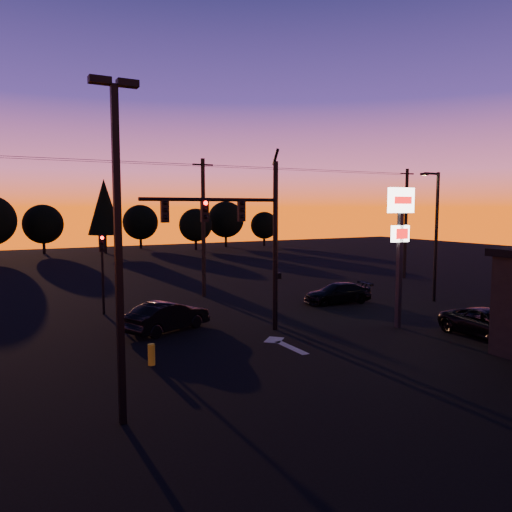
{
  "coord_description": "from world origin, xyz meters",
  "views": [
    {
      "loc": [
        -10.58,
        -16.21,
        5.86
      ],
      "look_at": [
        1.0,
        5.0,
        3.5
      ],
      "focal_mm": 35.0,
      "sensor_mm": 36.0,
      "label": 1
    }
  ],
  "objects_px": {
    "traffic_signal_mast": "(245,228)",
    "secondary_signal": "(102,263)",
    "pylon_sign": "(400,227)",
    "bollard": "(151,355)",
    "parking_lot_light": "(118,230)",
    "car_right": "(337,293)",
    "suv_parked": "(491,324)",
    "streetlight": "(435,231)",
    "car_mid": "(168,316)"
  },
  "relations": [
    {
      "from": "traffic_signal_mast",
      "to": "bollard",
      "type": "relative_size",
      "value": 10.72
    },
    {
      "from": "streetlight",
      "to": "suv_parked",
      "type": "relative_size",
      "value": 1.73
    },
    {
      "from": "traffic_signal_mast",
      "to": "car_right",
      "type": "distance_m",
      "value": 10.22
    },
    {
      "from": "pylon_sign",
      "to": "car_mid",
      "type": "height_order",
      "value": "pylon_sign"
    },
    {
      "from": "parking_lot_light",
      "to": "secondary_signal",
      "type": "bearing_deg",
      "value": 80.21
    },
    {
      "from": "bollard",
      "to": "car_mid",
      "type": "height_order",
      "value": "car_mid"
    },
    {
      "from": "secondary_signal",
      "to": "parking_lot_light",
      "type": "relative_size",
      "value": 0.48
    },
    {
      "from": "streetlight",
      "to": "bollard",
      "type": "height_order",
      "value": "streetlight"
    },
    {
      "from": "pylon_sign",
      "to": "bollard",
      "type": "distance_m",
      "value": 13.12
    },
    {
      "from": "pylon_sign",
      "to": "car_right",
      "type": "xyz_separation_m",
      "value": [
        1.29,
        6.42,
        -4.3
      ]
    },
    {
      "from": "bollard",
      "to": "car_mid",
      "type": "relative_size",
      "value": 0.19
    },
    {
      "from": "car_mid",
      "to": "suv_parked",
      "type": "relative_size",
      "value": 0.93
    },
    {
      "from": "traffic_signal_mast",
      "to": "parking_lot_light",
      "type": "distance_m",
      "value": 10.19
    },
    {
      "from": "parking_lot_light",
      "to": "pylon_sign",
      "type": "bearing_deg",
      "value": 17.23
    },
    {
      "from": "car_mid",
      "to": "car_right",
      "type": "xyz_separation_m",
      "value": [
        11.41,
        1.69,
        -0.09
      ]
    },
    {
      "from": "pylon_sign",
      "to": "suv_parked",
      "type": "bearing_deg",
      "value": -57.5
    },
    {
      "from": "parking_lot_light",
      "to": "bollard",
      "type": "distance_m",
      "value": 7.01
    },
    {
      "from": "streetlight",
      "to": "car_mid",
      "type": "height_order",
      "value": "streetlight"
    },
    {
      "from": "car_right",
      "to": "streetlight",
      "type": "bearing_deg",
      "value": 75.01
    },
    {
      "from": "car_mid",
      "to": "bollard",
      "type": "bearing_deg",
      "value": 131.34
    },
    {
      "from": "secondary_signal",
      "to": "suv_parked",
      "type": "xyz_separation_m",
      "value": [
        14.22,
        -13.47,
        -2.22
      ]
    },
    {
      "from": "secondary_signal",
      "to": "bollard",
      "type": "height_order",
      "value": "secondary_signal"
    },
    {
      "from": "secondary_signal",
      "to": "parking_lot_light",
      "type": "xyz_separation_m",
      "value": [
        -2.5,
        -14.49,
        2.41
      ]
    },
    {
      "from": "streetlight",
      "to": "bollard",
      "type": "distance_m",
      "value": 20.04
    },
    {
      "from": "pylon_sign",
      "to": "suv_parked",
      "type": "xyz_separation_m",
      "value": [
        2.22,
        -3.48,
        -4.27
      ]
    },
    {
      "from": "pylon_sign",
      "to": "bollard",
      "type": "relative_size",
      "value": 8.5
    },
    {
      "from": "pylon_sign",
      "to": "car_right",
      "type": "distance_m",
      "value": 7.83
    },
    {
      "from": "secondary_signal",
      "to": "pylon_sign",
      "type": "bearing_deg",
      "value": -39.77
    },
    {
      "from": "parking_lot_light",
      "to": "streetlight",
      "type": "height_order",
      "value": "parking_lot_light"
    },
    {
      "from": "traffic_signal_mast",
      "to": "secondary_signal",
      "type": "height_order",
      "value": "traffic_signal_mast"
    },
    {
      "from": "traffic_signal_mast",
      "to": "car_right",
      "type": "relative_size",
      "value": 2.02
    },
    {
      "from": "pylon_sign",
      "to": "car_mid",
      "type": "distance_m",
      "value": 11.93
    },
    {
      "from": "parking_lot_light",
      "to": "bollard",
      "type": "xyz_separation_m",
      "value": [
        2.18,
        4.55,
        -4.87
      ]
    },
    {
      "from": "parking_lot_light",
      "to": "car_right",
      "type": "distance_m",
      "value": 19.75
    },
    {
      "from": "car_right",
      "to": "suv_parked",
      "type": "distance_m",
      "value": 9.94
    },
    {
      "from": "car_right",
      "to": "pylon_sign",
      "type": "bearing_deg",
      "value": -3.12
    },
    {
      "from": "secondary_signal",
      "to": "car_mid",
      "type": "relative_size",
      "value": 1.01
    },
    {
      "from": "bollard",
      "to": "secondary_signal",
      "type": "bearing_deg",
      "value": 88.15
    },
    {
      "from": "traffic_signal_mast",
      "to": "car_right",
      "type": "xyz_separation_m",
      "value": [
        8.39,
        3.92,
        -4.32
      ]
    },
    {
      "from": "parking_lot_light",
      "to": "streetlight",
      "type": "bearing_deg",
      "value": 21.65
    },
    {
      "from": "bollard",
      "to": "car_right",
      "type": "relative_size",
      "value": 0.19
    },
    {
      "from": "suv_parked",
      "to": "pylon_sign",
      "type": "bearing_deg",
      "value": 124.42
    },
    {
      "from": "streetlight",
      "to": "car_right",
      "type": "distance_m",
      "value": 7.2
    },
    {
      "from": "parking_lot_light",
      "to": "car_right",
      "type": "xyz_separation_m",
      "value": [
        15.79,
        10.91,
        -4.65
      ]
    },
    {
      "from": "car_mid",
      "to": "parking_lot_light",
      "type": "bearing_deg",
      "value": 131.17
    },
    {
      "from": "traffic_signal_mast",
      "to": "pylon_sign",
      "type": "distance_m",
      "value": 7.52
    },
    {
      "from": "pylon_sign",
      "to": "traffic_signal_mast",
      "type": "bearing_deg",
      "value": 160.64
    },
    {
      "from": "suv_parked",
      "to": "car_right",
      "type": "bearing_deg",
      "value": 97.28
    },
    {
      "from": "parking_lot_light",
      "to": "car_mid",
      "type": "xyz_separation_m",
      "value": [
        4.38,
        9.22,
        -4.56
      ]
    },
    {
      "from": "traffic_signal_mast",
      "to": "streetlight",
      "type": "xyz_separation_m",
      "value": [
        14.01,
        1.51,
        -0.52
      ]
    }
  ]
}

